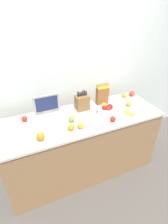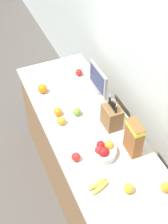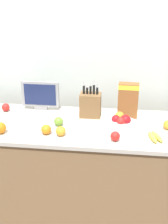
{
  "view_description": "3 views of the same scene",
  "coord_description": "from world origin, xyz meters",
  "px_view_note": "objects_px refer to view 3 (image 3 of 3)",
  "views": [
    {
      "loc": [
        -0.69,
        -1.62,
        2.07
      ],
      "look_at": [
        0.02,
        -0.0,
        0.97
      ],
      "focal_mm": 28.0,
      "sensor_mm": 36.0,
      "label": 1
    },
    {
      "loc": [
        1.6,
        -0.73,
        2.76
      ],
      "look_at": [
        -0.06,
        -0.01,
        1.0
      ],
      "focal_mm": 50.0,
      "sensor_mm": 36.0,
      "label": 2
    },
    {
      "loc": [
        0.3,
        -2.15,
        1.95
      ],
      "look_at": [
        0.04,
        0.01,
        1.0
      ],
      "focal_mm": 50.0,
      "sensor_mm": 36.0,
      "label": 3
    }
  ],
  "objects_px": {
    "apple_leftmost": "(115,136)",
    "cereal_box": "(128,99)",
    "small_monitor": "(40,95)",
    "apple_middle": "(6,107)",
    "fruit_bowl": "(120,123)",
    "banana_bunch": "(155,137)",
    "orange_mid_right": "(61,131)",
    "orange_mid_left": "(46,130)",
    "orange_by_cereal": "(168,125)",
    "apple_near_bananas": "(59,121)",
    "orange_back_center": "(0,128)",
    "knife_block": "(90,105)"
  },
  "relations": [
    {
      "from": "small_monitor",
      "to": "apple_leftmost",
      "type": "height_order",
      "value": "small_monitor"
    },
    {
      "from": "apple_leftmost",
      "to": "orange_by_cereal",
      "type": "height_order",
      "value": "orange_by_cereal"
    },
    {
      "from": "apple_near_bananas",
      "to": "cereal_box",
      "type": "bearing_deg",
      "value": 24.11
    },
    {
      "from": "apple_leftmost",
      "to": "apple_near_bananas",
      "type": "distance_m",
      "value": 0.48
    },
    {
      "from": "small_monitor",
      "to": "apple_near_bananas",
      "type": "relative_size",
      "value": 4.59
    },
    {
      "from": "knife_block",
      "to": "apple_middle",
      "type": "height_order",
      "value": "knife_block"
    },
    {
      "from": "apple_middle",
      "to": "small_monitor",
      "type": "bearing_deg",
      "value": 12.72
    },
    {
      "from": "small_monitor",
      "to": "apple_middle",
      "type": "height_order",
      "value": "small_monitor"
    },
    {
      "from": "small_monitor",
      "to": "fruit_bowl",
      "type": "height_order",
      "value": "small_monitor"
    },
    {
      "from": "orange_mid_left",
      "to": "apple_leftmost",
      "type": "bearing_deg",
      "value": -4.51
    },
    {
      "from": "apple_leftmost",
      "to": "orange_mid_right",
      "type": "xyz_separation_m",
      "value": [
        -0.39,
        0.03,
        0.0
      ]
    },
    {
      "from": "orange_mid_left",
      "to": "orange_back_center",
      "type": "bearing_deg",
      "value": -175.28
    },
    {
      "from": "cereal_box",
      "to": "apple_near_bananas",
      "type": "height_order",
      "value": "cereal_box"
    },
    {
      "from": "fruit_bowl",
      "to": "banana_bunch",
      "type": "distance_m",
      "value": 0.29
    },
    {
      "from": "fruit_bowl",
      "to": "orange_mid_right",
      "type": "bearing_deg",
      "value": -157.96
    },
    {
      "from": "apple_middle",
      "to": "fruit_bowl",
      "type": "bearing_deg",
      "value": -12.72
    },
    {
      "from": "orange_back_center",
      "to": "orange_mid_right",
      "type": "relative_size",
      "value": 1.2
    },
    {
      "from": "apple_middle",
      "to": "orange_mid_right",
      "type": "distance_m",
      "value": 0.67
    },
    {
      "from": "apple_middle",
      "to": "orange_mid_left",
      "type": "height_order",
      "value": "orange_mid_left"
    },
    {
      "from": "cereal_box",
      "to": "orange_back_center",
      "type": "height_order",
      "value": "cereal_box"
    },
    {
      "from": "knife_block",
      "to": "apple_leftmost",
      "type": "bearing_deg",
      "value": -61.78
    },
    {
      "from": "orange_by_cereal",
      "to": "orange_mid_left",
      "type": "bearing_deg",
      "value": -168.24
    },
    {
      "from": "apple_middle",
      "to": "orange_back_center",
      "type": "distance_m",
      "value": 0.42
    },
    {
      "from": "apple_leftmost",
      "to": "orange_by_cereal",
      "type": "distance_m",
      "value": 0.45
    },
    {
      "from": "banana_bunch",
      "to": "orange_mid_right",
      "type": "distance_m",
      "value": 0.67
    },
    {
      "from": "cereal_box",
      "to": "knife_block",
      "type": "bearing_deg",
      "value": -172.98
    },
    {
      "from": "small_monitor",
      "to": "banana_bunch",
      "type": "relative_size",
      "value": 1.82
    },
    {
      "from": "knife_block",
      "to": "orange_by_cereal",
      "type": "bearing_deg",
      "value": -16.28
    },
    {
      "from": "banana_bunch",
      "to": "apple_middle",
      "type": "bearing_deg",
      "value": 163.53
    },
    {
      "from": "fruit_bowl",
      "to": "orange_by_cereal",
      "type": "distance_m",
      "value": 0.36
    },
    {
      "from": "knife_block",
      "to": "orange_mid_right",
      "type": "distance_m",
      "value": 0.42
    },
    {
      "from": "orange_back_center",
      "to": "apple_leftmost",
      "type": "bearing_deg",
      "value": -0.81
    },
    {
      "from": "small_monitor",
      "to": "orange_back_center",
      "type": "xyz_separation_m",
      "value": [
        -0.18,
        -0.47,
        -0.09
      ]
    },
    {
      "from": "orange_by_cereal",
      "to": "orange_back_center",
      "type": "bearing_deg",
      "value": -170.14
    },
    {
      "from": "cereal_box",
      "to": "orange_by_cereal",
      "type": "xyz_separation_m",
      "value": [
        0.3,
        -0.2,
        -0.12
      ]
    },
    {
      "from": "apple_near_bananas",
      "to": "apple_middle",
      "type": "bearing_deg",
      "value": 155.68
    },
    {
      "from": "orange_mid_right",
      "to": "banana_bunch",
      "type": "bearing_deg",
      "value": 2.34
    },
    {
      "from": "fruit_bowl",
      "to": "orange_mid_right",
      "type": "xyz_separation_m",
      "value": [
        -0.42,
        -0.17,
        -0.01
      ]
    },
    {
      "from": "fruit_bowl",
      "to": "banana_bunch",
      "type": "bearing_deg",
      "value": -29.5
    },
    {
      "from": "apple_near_bananas",
      "to": "apple_middle",
      "type": "distance_m",
      "value": 0.55
    },
    {
      "from": "small_monitor",
      "to": "apple_near_bananas",
      "type": "bearing_deg",
      "value": -54.11
    },
    {
      "from": "small_monitor",
      "to": "fruit_bowl",
      "type": "relative_size",
      "value": 1.36
    },
    {
      "from": "orange_back_center",
      "to": "orange_mid_left",
      "type": "height_order",
      "value": "orange_back_center"
    },
    {
      "from": "cereal_box",
      "to": "fruit_bowl",
      "type": "bearing_deg",
      "value": -102.16
    },
    {
      "from": "orange_by_cereal",
      "to": "orange_back_center",
      "type": "height_order",
      "value": "orange_back_center"
    },
    {
      "from": "apple_leftmost",
      "to": "cereal_box",
      "type": "bearing_deg",
      "value": 78.42
    },
    {
      "from": "orange_back_center",
      "to": "fruit_bowl",
      "type": "bearing_deg",
      "value": 12.16
    },
    {
      "from": "fruit_bowl",
      "to": "orange_mid_left",
      "type": "distance_m",
      "value": 0.55
    },
    {
      "from": "orange_by_cereal",
      "to": "orange_back_center",
      "type": "distance_m",
      "value": 1.24
    },
    {
      "from": "orange_mid_right",
      "to": "apple_near_bananas",
      "type": "bearing_deg",
      "value": 106.32
    }
  ]
}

